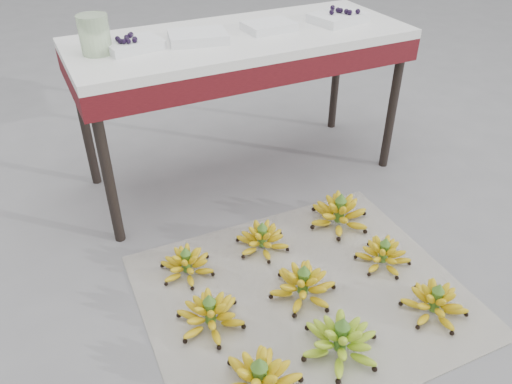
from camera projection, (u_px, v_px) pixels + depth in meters
name	position (u px, v px, depth m)	size (l,w,h in m)	color
ground	(298.00, 284.00, 2.07)	(60.00, 60.00, 0.00)	slate
newspaper_mat	(303.00, 294.00, 2.02)	(1.25, 1.05, 0.01)	white
bunch_front_left	(259.00, 381.00, 1.62)	(0.36, 0.36, 0.18)	yellow
bunch_front_center	(341.00, 340.00, 1.75)	(0.32, 0.32, 0.17)	#7BBE23
bunch_front_right	(435.00, 303.00, 1.91)	(0.27, 0.27, 0.15)	yellow
bunch_mid_left	(210.00, 314.00, 1.86)	(0.30, 0.30, 0.16)	yellow
bunch_mid_center	(303.00, 285.00, 1.98)	(0.34, 0.34, 0.16)	yellow
bunch_mid_right	(383.00, 255.00, 2.14)	(0.28, 0.28, 0.14)	yellow
bunch_back_left	(187.00, 264.00, 2.09)	(0.23, 0.23, 0.14)	yellow
bunch_back_center	(262.00, 239.00, 2.22)	(0.27, 0.27, 0.15)	yellow
bunch_back_right	(339.00, 213.00, 2.36)	(0.32, 0.32, 0.18)	yellow
vendor_table	(242.00, 52.00, 2.39)	(1.62, 0.65, 0.78)	black
tray_far_left	(133.00, 44.00, 2.15)	(0.26, 0.21, 0.06)	silver
tray_left	(198.00, 37.00, 2.24)	(0.29, 0.23, 0.04)	silver
tray_right	(269.00, 26.00, 2.38)	(0.24, 0.18, 0.04)	silver
tray_far_right	(339.00, 17.00, 2.49)	(0.30, 0.25, 0.07)	silver
glass_jar	(95.00, 35.00, 2.07)	(0.13, 0.13, 0.16)	#D6F3C1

